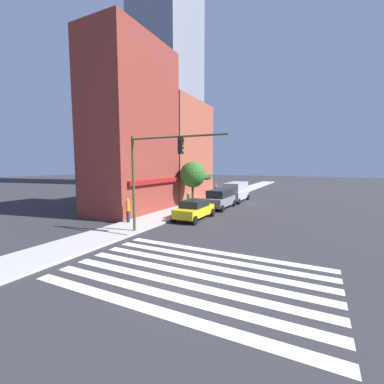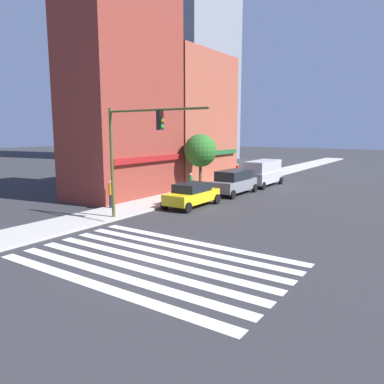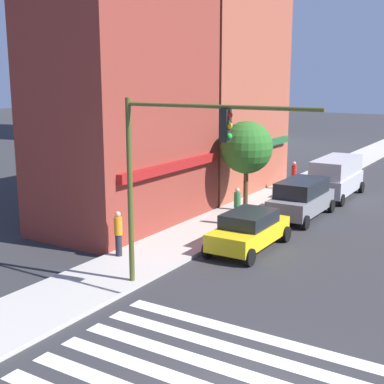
# 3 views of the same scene
# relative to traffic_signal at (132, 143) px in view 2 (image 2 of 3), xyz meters

# --- Properties ---
(ground_plane) EXTENTS (200.00, 200.00, 0.00)m
(ground_plane) POSITION_rel_traffic_signal_xyz_m (-4.09, -4.81, -4.42)
(ground_plane) COLOR #2D2D30
(sidewalk_left) EXTENTS (120.00, 3.00, 0.15)m
(sidewalk_left) POSITION_rel_traffic_signal_xyz_m (-4.09, 2.69, -4.35)
(sidewalk_left) COLOR #B2ADA3
(sidewalk_left) RESTS_ON ground_plane
(crosswalk_stripes) EXTENTS (6.34, 10.80, 0.01)m
(crosswalk_stripes) POSITION_rel_traffic_signal_xyz_m (-4.09, -4.81, -4.42)
(crosswalk_stripes) COLOR silver
(crosswalk_stripes) RESTS_ON ground_plane
(storefront_row) EXTENTS (18.56, 5.30, 15.68)m
(storefront_row) POSITION_rel_traffic_signal_xyz_m (10.45, 6.69, 2.65)
(storefront_row) COLOR maroon
(storefront_row) RESTS_ON ground_plane
(traffic_signal) EXTENTS (0.32, 6.50, 6.30)m
(traffic_signal) POSITION_rel_traffic_signal_xyz_m (0.00, 0.00, 0.00)
(traffic_signal) COLOR #474C1E
(traffic_signal) RESTS_ON ground_plane
(sedan_yellow) EXTENTS (4.41, 2.02, 1.59)m
(sedan_yellow) POSITION_rel_traffic_signal_xyz_m (5.56, -0.11, -3.58)
(sedan_yellow) COLOR yellow
(sedan_yellow) RESTS_ON ground_plane
(suv_grey) EXTENTS (4.71, 2.12, 1.94)m
(suv_grey) POSITION_rel_traffic_signal_xyz_m (11.54, -0.11, -3.39)
(suv_grey) COLOR slate
(suv_grey) RESTS_ON ground_plane
(van_silver) EXTENTS (5.04, 2.22, 2.34)m
(van_silver) POSITION_rel_traffic_signal_xyz_m (17.21, -0.11, -3.14)
(van_silver) COLOR #B7B7BC
(van_silver) RESTS_ON ground_plane
(pedestrian_orange_vest) EXTENTS (0.32, 0.32, 1.77)m
(pedestrian_orange_vest) POSITION_rel_traffic_signal_xyz_m (1.78, 3.64, -3.35)
(pedestrian_orange_vest) COLOR #23232D
(pedestrian_orange_vest) RESTS_ON sidewalk_left
(pedestrian_green_top) EXTENTS (0.32, 0.32, 1.77)m
(pedestrian_green_top) POSITION_rel_traffic_signal_xyz_m (8.19, 1.79, -3.35)
(pedestrian_green_top) COLOR #23232D
(pedestrian_green_top) RESTS_ON sidewalk_left
(pedestrian_red_jacket) EXTENTS (0.32, 0.32, 1.77)m
(pedestrian_red_jacket) POSITION_rel_traffic_signal_xyz_m (17.25, 2.51, -3.35)
(pedestrian_red_jacket) COLOR #23232D
(pedestrian_red_jacket) RESTS_ON sidewalk_left
(street_tree) EXTENTS (2.68, 2.68, 4.65)m
(street_tree) POSITION_rel_traffic_signal_xyz_m (10.92, 2.69, -0.98)
(street_tree) COLOR brown
(street_tree) RESTS_ON sidewalk_left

